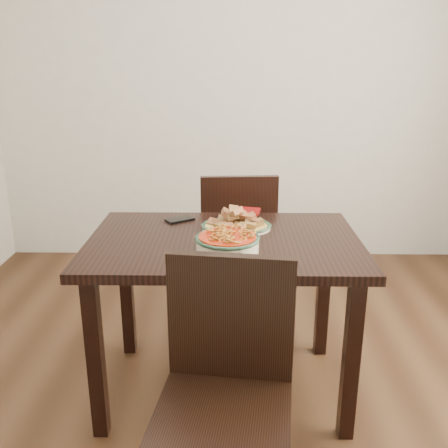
{
  "coord_description": "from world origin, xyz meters",
  "views": [
    {
      "loc": [
        -0.01,
        -1.99,
        1.48
      ],
      "look_at": [
        -0.04,
        0.04,
        0.81
      ],
      "focal_mm": 40.0,
      "sensor_mm": 36.0,
      "label": 1
    }
  ],
  "objects_px": {
    "dining_table": "(224,261)",
    "smartphone": "(180,220)",
    "chair_far": "(237,238)",
    "fish_plate": "(236,220)",
    "noodle_bowl": "(227,241)",
    "chair_near": "(226,381)"
  },
  "relations": [
    {
      "from": "smartphone",
      "to": "chair_near",
      "type": "bearing_deg",
      "value": -108.63
    },
    {
      "from": "smartphone",
      "to": "fish_plate",
      "type": "bearing_deg",
      "value": -57.26
    },
    {
      "from": "dining_table",
      "to": "smartphone",
      "type": "xyz_separation_m",
      "value": [
        -0.21,
        0.25,
        0.11
      ]
    },
    {
      "from": "smartphone",
      "to": "chair_far",
      "type": "bearing_deg",
      "value": 24.84
    },
    {
      "from": "noodle_bowl",
      "to": "dining_table",
      "type": "bearing_deg",
      "value": 96.16
    },
    {
      "from": "fish_plate",
      "to": "noodle_bowl",
      "type": "xyz_separation_m",
      "value": [
        -0.04,
        -0.28,
        -0.0
      ]
    },
    {
      "from": "chair_near",
      "to": "noodle_bowl",
      "type": "xyz_separation_m",
      "value": [
        -0.0,
        0.5,
        0.29
      ]
    },
    {
      "from": "chair_far",
      "to": "smartphone",
      "type": "relative_size",
      "value": 6.91
    },
    {
      "from": "chair_far",
      "to": "noodle_bowl",
      "type": "xyz_separation_m",
      "value": [
        -0.05,
        -0.85,
        0.29
      ]
    },
    {
      "from": "dining_table",
      "to": "chair_near",
      "type": "bearing_deg",
      "value": -88.53
    },
    {
      "from": "dining_table",
      "to": "noodle_bowl",
      "type": "xyz_separation_m",
      "value": [
        0.02,
        -0.15,
        0.15
      ]
    },
    {
      "from": "chair_near",
      "to": "chair_far",
      "type": "bearing_deg",
      "value": 95.03
    },
    {
      "from": "chair_near",
      "to": "fish_plate",
      "type": "bearing_deg",
      "value": 94.45
    },
    {
      "from": "smartphone",
      "to": "noodle_bowl",
      "type": "bearing_deg",
      "value": -93.16
    },
    {
      "from": "dining_table",
      "to": "chair_near",
      "type": "relative_size",
      "value": 1.31
    },
    {
      "from": "chair_near",
      "to": "smartphone",
      "type": "distance_m",
      "value": 0.96
    },
    {
      "from": "noodle_bowl",
      "to": "fish_plate",
      "type": "bearing_deg",
      "value": 82.3
    },
    {
      "from": "dining_table",
      "to": "fish_plate",
      "type": "height_order",
      "value": "fish_plate"
    },
    {
      "from": "chair_near",
      "to": "noodle_bowl",
      "type": "distance_m",
      "value": 0.58
    },
    {
      "from": "chair_near",
      "to": "smartphone",
      "type": "height_order",
      "value": "chair_near"
    },
    {
      "from": "dining_table",
      "to": "fish_plate",
      "type": "distance_m",
      "value": 0.21
    },
    {
      "from": "fish_plate",
      "to": "smartphone",
      "type": "relative_size",
      "value": 2.41
    }
  ]
}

